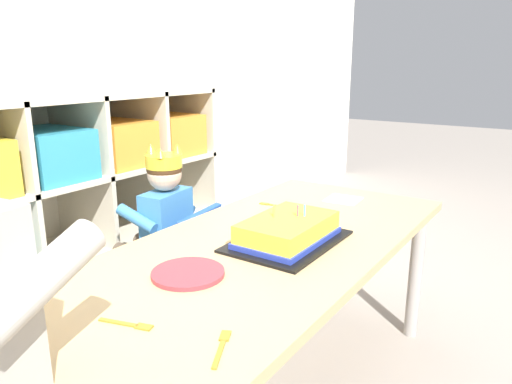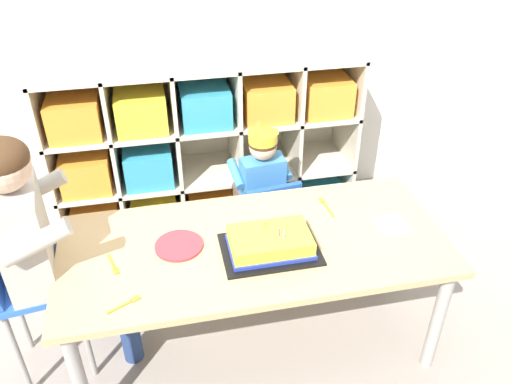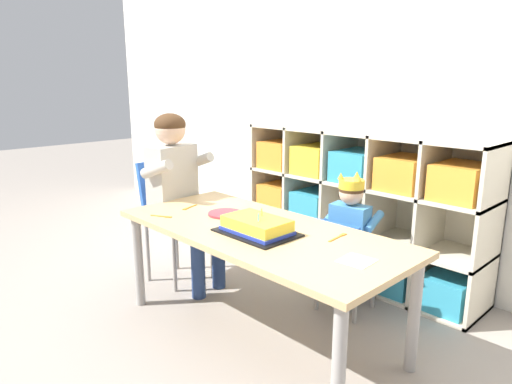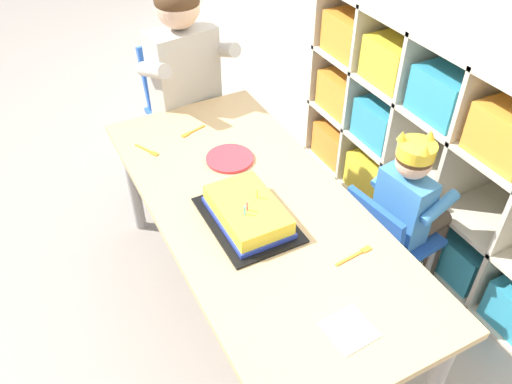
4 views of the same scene
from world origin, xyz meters
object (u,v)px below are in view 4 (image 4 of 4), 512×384
adult_helper_seated (191,79)px  fork_near_child_seat (148,151)px  fork_at_table_front_edge (356,255)px  activity_table (256,219)px  birthday_cake_on_tray (248,213)px  classroom_chair_blue (387,237)px  fork_scattered_mid_table (192,132)px  paper_plate_stack (230,158)px  classroom_chair_adult_side (182,107)px  child_with_crown (411,198)px

adult_helper_seated → fork_near_child_seat: 0.44m
adult_helper_seated → fork_at_table_front_edge: 1.15m
activity_table → birthday_cake_on_tray: bearing=-48.9°
adult_helper_seated → classroom_chair_blue: bearing=-73.8°
adult_helper_seated → fork_near_child_seat: size_ratio=9.19×
fork_near_child_seat → fork_scattered_mid_table: bearing=-104.5°
paper_plate_stack → fork_scattered_mid_table: paper_plate_stack is taller
classroom_chair_blue → adult_helper_seated: (-0.95, -0.42, 0.35)m
classroom_chair_adult_side → birthday_cake_on_tray: classroom_chair_adult_side is taller
activity_table → fork_near_child_seat: bearing=-155.0°
birthday_cake_on_tray → fork_at_table_front_edge: birthday_cake_on_tray is taller
birthday_cake_on_tray → fork_at_table_front_edge: 0.39m
child_with_crown → fork_near_child_seat: bearing=44.4°
birthday_cake_on_tray → activity_table: bearing=131.1°
child_with_crown → adult_helper_seated: adult_helper_seated is taller
fork_scattered_mid_table → classroom_chair_adult_side: bearing=60.3°
fork_at_table_front_edge → fork_scattered_mid_table: 0.92m
fork_near_child_seat → child_with_crown: bearing=-154.9°
child_with_crown → fork_scattered_mid_table: 0.94m
birthday_cake_on_tray → paper_plate_stack: (-0.34, 0.09, -0.03)m
activity_table → child_with_crown: (0.15, 0.60, -0.02)m
birthday_cake_on_tray → paper_plate_stack: 0.36m
fork_at_table_front_edge → fork_scattered_mid_table: (-0.90, -0.20, 0.00)m
classroom_chair_adult_side → birthday_cake_on_tray: (0.95, -0.12, 0.12)m
classroom_chair_blue → classroom_chair_adult_side: classroom_chair_adult_side is taller
classroom_chair_adult_side → paper_plate_stack: 0.62m
birthday_cake_on_tray → fork_at_table_front_edge: size_ratio=2.59×
child_with_crown → paper_plate_stack: bearing=44.0°
child_with_crown → birthday_cake_on_tray: (-0.10, -0.66, 0.12)m
fork_near_child_seat → birthday_cake_on_tray: bearing=170.9°
paper_plate_stack → fork_near_child_seat: bearing=-127.2°
child_with_crown → fork_near_child_seat: (-0.65, -0.83, 0.08)m
fork_near_child_seat → fork_scattered_mid_table: 0.22m
classroom_chair_adult_side → child_with_crown: bearing=-70.9°
classroom_chair_blue → paper_plate_stack: 0.70m
fork_scattered_mid_table → birthday_cake_on_tray: bearing=-109.8°
child_with_crown → paper_plate_stack: size_ratio=4.23×
classroom_chair_adult_side → fork_scattered_mid_table: (0.36, -0.08, 0.09)m
activity_table → classroom_chair_blue: activity_table is taller
classroom_chair_blue → child_with_crown: (-0.01, 0.10, 0.16)m
classroom_chair_blue → classroom_chair_adult_side: (-1.07, -0.44, 0.15)m
paper_plate_stack → fork_at_table_front_edge: paper_plate_stack is taller
classroom_chair_blue → birthday_cake_on_tray: (-0.11, -0.56, 0.27)m
activity_table → fork_near_child_seat: (-0.50, -0.23, 0.06)m
adult_helper_seated → fork_scattered_mid_table: adult_helper_seated is taller
child_with_crown → birthday_cake_on_tray: child_with_crown is taller
classroom_chair_adult_side → adult_helper_seated: bearing=-90.0°
classroom_chair_blue → fork_near_child_seat: 1.02m
birthday_cake_on_tray → fork_scattered_mid_table: bearing=176.7°
child_with_crown → adult_helper_seated: bearing=21.6°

